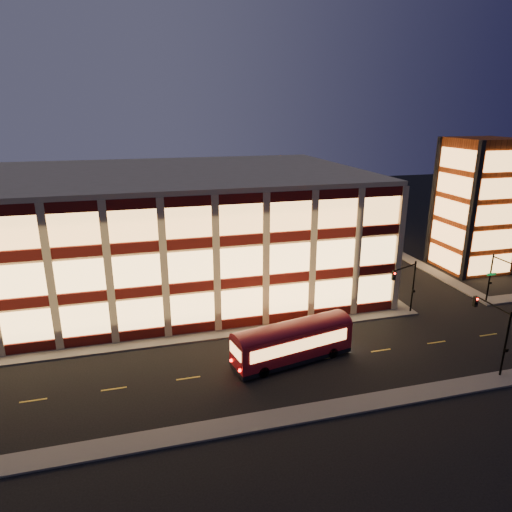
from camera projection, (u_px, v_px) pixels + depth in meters
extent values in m
plane|color=black|center=(201.00, 342.00, 44.28)|extent=(200.00, 200.00, 0.00)
cube|color=#514F4C|center=(169.00, 340.00, 44.44)|extent=(54.00, 2.00, 0.15)
cube|color=#514F4C|center=(343.00, 266.00, 65.54)|extent=(2.00, 30.00, 0.15)
cube|color=#514F4C|center=(410.00, 260.00, 68.24)|extent=(2.00, 30.00, 0.15)
cube|color=#514F4C|center=(228.00, 427.00, 32.29)|extent=(100.00, 2.00, 0.15)
cube|color=tan|center=(156.00, 231.00, 57.04)|extent=(50.00, 30.00, 14.00)
cube|color=tan|center=(152.00, 173.00, 54.83)|extent=(50.40, 30.40, 0.50)
cube|color=#470C0A|center=(168.00, 331.00, 45.07)|extent=(50.10, 0.25, 1.00)
cube|color=#F4B866|center=(167.00, 311.00, 44.45)|extent=(49.00, 0.20, 3.00)
cube|color=#470C0A|center=(338.00, 263.00, 65.15)|extent=(0.25, 30.10, 1.00)
cube|color=#F4B866|center=(338.00, 249.00, 64.50)|extent=(0.20, 29.00, 3.00)
cube|color=#470C0A|center=(166.00, 290.00, 43.73)|extent=(50.10, 0.25, 1.00)
cube|color=#F4B866|center=(164.00, 269.00, 43.10)|extent=(49.00, 0.20, 3.00)
cube|color=#470C0A|center=(339.00, 233.00, 63.80)|extent=(0.25, 30.10, 1.00)
cube|color=#F4B866|center=(340.00, 218.00, 63.16)|extent=(0.20, 29.00, 3.00)
cube|color=#470C0A|center=(163.00, 246.00, 42.38)|extent=(50.10, 0.25, 1.00)
cube|color=#F4B866|center=(161.00, 224.00, 41.76)|extent=(49.00, 0.20, 3.00)
cube|color=#470C0A|center=(341.00, 202.00, 62.46)|extent=(0.25, 30.10, 1.00)
cube|color=#F4B866|center=(342.00, 187.00, 61.81)|extent=(0.20, 29.00, 3.00)
cube|color=#8C3814|center=(477.00, 206.00, 62.38)|extent=(8.00, 8.00, 18.00)
cube|color=black|center=(472.00, 213.00, 57.72)|extent=(0.60, 0.60, 18.00)
cube|color=black|center=(433.00, 202.00, 65.08)|extent=(0.60, 0.60, 18.00)
cube|color=black|center=(481.00, 199.00, 67.05)|extent=(0.60, 0.60, 18.00)
cube|color=#EBA052|center=(490.00, 265.00, 60.83)|extent=(6.60, 0.16, 2.60)
cube|color=#EBA052|center=(444.00, 258.00, 63.58)|extent=(0.16, 6.60, 2.60)
cube|color=#EBA052|center=(494.00, 240.00, 59.79)|extent=(6.60, 0.16, 2.60)
cube|color=#EBA052|center=(447.00, 234.00, 62.54)|extent=(0.16, 6.60, 2.60)
cube|color=#EBA052|center=(498.00, 215.00, 58.75)|extent=(6.60, 0.16, 2.60)
cube|color=#EBA052|center=(451.00, 210.00, 61.51)|extent=(0.16, 6.60, 2.60)
cube|color=#EBA052|center=(503.00, 188.00, 57.71)|extent=(6.60, 0.16, 2.60)
cube|color=#EBA052|center=(454.00, 185.00, 60.47)|extent=(0.16, 6.60, 2.60)
cube|color=#EBA052|center=(507.00, 161.00, 56.68)|extent=(6.60, 0.16, 2.60)
cube|color=#EBA052|center=(457.00, 159.00, 59.43)|extent=(0.16, 6.60, 2.60)
cylinder|color=black|center=(413.00, 287.00, 49.86)|extent=(0.18, 0.18, 6.00)
cylinder|color=black|center=(405.00, 267.00, 47.92)|extent=(3.56, 1.63, 0.14)
cube|color=black|center=(394.00, 276.00, 46.95)|extent=(0.32, 0.32, 0.95)
sphere|color=#FF0C05|center=(395.00, 273.00, 46.70)|extent=(0.20, 0.20, 0.20)
cube|color=black|center=(414.00, 291.00, 49.80)|extent=(0.25, 0.18, 0.28)
cylinder|color=black|center=(490.00, 279.00, 52.32)|extent=(0.18, 0.18, 6.00)
cylinder|color=black|center=(507.00, 262.00, 49.65)|extent=(0.14, 4.00, 0.14)
cube|color=black|center=(490.00, 283.00, 52.26)|extent=(0.25, 0.18, 0.28)
cube|color=#0C7226|center=(491.00, 274.00, 52.00)|extent=(1.20, 0.06, 0.28)
cylinder|color=black|center=(505.00, 345.00, 37.63)|extent=(0.18, 0.18, 6.00)
cylinder|color=black|center=(493.00, 305.00, 38.64)|extent=(0.14, 4.00, 0.14)
cube|color=black|center=(475.00, 301.00, 40.64)|extent=(0.32, 0.32, 0.95)
sphere|color=#FF0C05|center=(477.00, 299.00, 40.38)|extent=(0.20, 0.20, 0.20)
cube|color=black|center=(506.00, 350.00, 37.57)|extent=(0.25, 0.18, 0.28)
cube|color=maroon|center=(292.00, 342.00, 40.43)|extent=(11.34, 4.92, 2.53)
cube|color=black|center=(292.00, 357.00, 40.88)|extent=(11.34, 4.92, 0.39)
cylinder|color=black|center=(263.00, 372.00, 38.32)|extent=(1.04, 0.52, 0.99)
cylinder|color=black|center=(251.00, 358.00, 40.38)|extent=(1.04, 0.52, 0.99)
cylinder|color=black|center=(332.00, 353.00, 41.32)|extent=(1.04, 0.52, 0.99)
cylinder|color=black|center=(317.00, 341.00, 43.38)|extent=(1.04, 0.52, 0.99)
cube|color=#EBA052|center=(301.00, 345.00, 39.13)|extent=(9.50, 2.02, 1.10)
cube|color=#EBA052|center=(284.00, 332.00, 41.52)|extent=(9.50, 2.02, 1.10)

